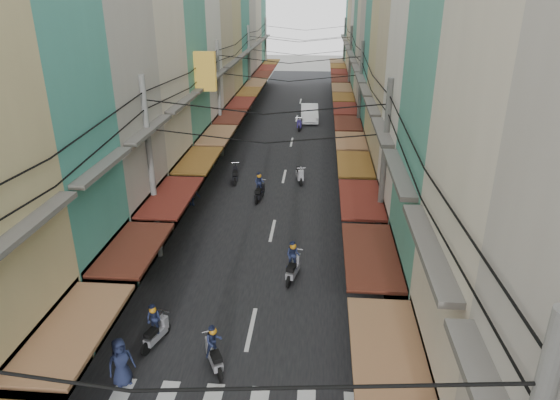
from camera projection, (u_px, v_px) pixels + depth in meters
The scene contains 13 objects.
ground at pixel (258, 298), 19.82m from camera, with size 160.00×160.00×0.00m, color slate.
road at pixel (290, 150), 38.18m from camera, with size 10.00×80.00×0.02m, color black.
sidewalk_left at pixel (207, 147), 38.66m from camera, with size 3.00×80.00×0.06m, color gray.
sidewalk_right at pixel (376, 151), 37.67m from camera, with size 3.00×80.00×0.06m, color gray.
building_row_left at pixel (164, 16), 31.82m from camera, with size 7.80×67.67×23.70m.
building_row_right at pixel (416, 23), 30.65m from camera, with size 7.80×68.98×22.59m.
utility_poles at pixel (286, 72), 31.04m from camera, with size 10.20×66.13×8.20m.
white_car at pixel (309, 121), 46.59m from camera, with size 5.24×2.06×1.85m, color silver.
bicycle at pixel (441, 351), 16.91m from camera, with size 0.60×1.59×1.09m, color black.
moving_scooters at pixel (263, 213), 26.08m from camera, with size 4.93×31.92×1.76m.
parked_scooters at pixel (391, 344), 16.52m from camera, with size 13.27×12.93×0.96m.
pedestrians at pixel (165, 249), 21.50m from camera, with size 12.47×20.76×2.10m.
traffic_sign at pixel (419, 375), 12.84m from camera, with size 0.10×0.64×2.93m.
Camera 1 is at (2.26, -16.61, 11.30)m, focal length 32.00 mm.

